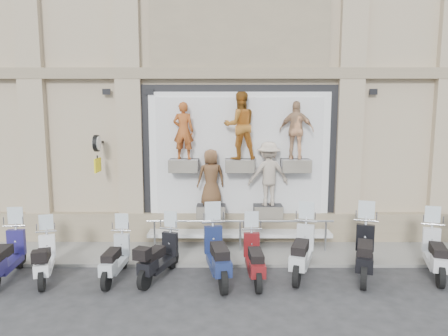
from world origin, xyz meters
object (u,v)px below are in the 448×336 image
(guard_rail, at_px, (240,237))
(scooter_d, at_px, (159,248))
(scooter_e, at_px, (217,244))
(scooter_g, at_px, (302,241))
(scooter_h, at_px, (365,242))
(scooter_c, at_px, (115,249))
(scooter_a, at_px, (5,247))
(clock_sign_bracket, at_px, (97,149))
(scooter_f, at_px, (254,249))
(scooter_b, at_px, (44,250))
(scooter_i, at_px, (436,244))

(guard_rail, relative_size, scooter_d, 2.85)
(scooter_d, height_order, scooter_e, scooter_e)
(scooter_g, relative_size, scooter_h, 0.97)
(scooter_c, bearing_deg, scooter_a, -175.78)
(clock_sign_bracket, xyz_separation_m, scooter_a, (-1.46, -2.18, -2.03))
(scooter_d, relative_size, scooter_f, 0.99)
(scooter_a, distance_m, scooter_d, 3.46)
(clock_sign_bracket, bearing_deg, scooter_d, -46.55)
(scooter_c, bearing_deg, scooter_b, -174.99)
(guard_rail, xyz_separation_m, scooter_h, (2.82, -1.51, 0.36))
(scooter_g, xyz_separation_m, scooter_i, (3.08, -0.06, -0.04))
(scooter_a, xyz_separation_m, scooter_e, (4.79, 0.00, 0.06))
(scooter_a, xyz_separation_m, scooter_f, (5.62, -0.02, -0.04))
(scooter_e, relative_size, scooter_i, 1.09)
(scooter_f, distance_m, scooter_i, 4.22)
(guard_rail, height_order, scooter_a, scooter_a)
(scooter_a, relative_size, scooter_b, 1.11)
(scooter_g, bearing_deg, scooter_b, -158.20)
(scooter_f, bearing_deg, guard_rail, 95.20)
(scooter_b, bearing_deg, scooter_a, 162.58)
(scooter_f, xyz_separation_m, scooter_i, (4.22, 0.27, 0.03))
(scooter_b, relative_size, scooter_f, 0.95)
(scooter_g, bearing_deg, scooter_e, -152.52)
(scooter_d, bearing_deg, scooter_a, -158.95)
(scooter_b, distance_m, scooter_h, 7.31)
(scooter_a, height_order, scooter_b, scooter_a)
(scooter_a, relative_size, scooter_h, 0.93)
(scooter_i, bearing_deg, scooter_h, -161.22)
(scooter_e, distance_m, scooter_h, 3.40)
(guard_rail, relative_size, clock_sign_bracket, 4.96)
(guard_rail, bearing_deg, scooter_c, -150.27)
(scooter_d, bearing_deg, scooter_f, 16.99)
(scooter_a, bearing_deg, scooter_c, -4.30)
(guard_rail, xyz_separation_m, scooter_g, (1.39, -1.41, 0.34))
(scooter_c, bearing_deg, scooter_d, 4.31)
(scooter_a, distance_m, scooter_i, 9.84)
(scooter_d, relative_size, scooter_e, 0.86)
(scooter_c, height_order, scooter_f, scooter_f)
(clock_sign_bracket, distance_m, scooter_d, 3.57)
(scooter_f, bearing_deg, scooter_e, 175.03)
(scooter_e, distance_m, scooter_f, 0.84)
(scooter_h, bearing_deg, scooter_a, -159.08)
(scooter_g, bearing_deg, scooter_i, 17.74)
(scooter_b, bearing_deg, scooter_h, -15.69)
(scooter_h, relative_size, scooter_i, 1.09)
(scooter_c, height_order, scooter_h, scooter_h)
(scooter_b, bearing_deg, scooter_e, -17.22)
(scooter_c, bearing_deg, guard_rail, 32.62)
(scooter_a, distance_m, scooter_g, 6.76)
(scooter_h, bearing_deg, scooter_d, -159.02)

